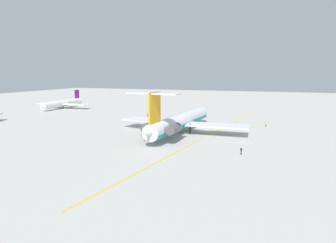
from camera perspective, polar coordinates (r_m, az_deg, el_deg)
ground at (r=86.50m, az=7.51°, el=-1.71°), size 398.47×398.47×0.00m
main_jetliner at (r=80.59m, az=2.32°, el=0.04°), size 43.85×38.82×12.76m
airliner_mid_left at (r=147.65m, az=-20.71°, el=3.45°), size 28.25×27.84×8.48m
ground_crew_near_nose at (r=106.87m, az=2.71°, el=1.12°), size 0.37×0.27×1.67m
ground_crew_near_tail at (r=96.16m, az=19.25°, el=-0.33°), size 0.30×0.39×1.82m
ground_crew_portside at (r=112.56m, az=-4.17°, el=1.56°), size 0.41×0.27×1.72m
ground_crew_starboard at (r=61.73m, az=14.63°, el=-5.56°), size 0.27×0.38×1.70m
safety_cone_nose at (r=112.76m, az=-3.20°, el=1.16°), size 0.40×0.40×0.55m
taxiway_centreline at (r=80.34m, az=8.48°, el=-2.61°), size 101.96×17.07×0.01m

